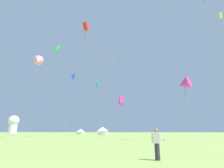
% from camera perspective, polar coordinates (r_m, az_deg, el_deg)
% --- Properties ---
extents(kite_cyan_diamond, '(2.04, 2.76, 19.75)m').
position_cam_1_polar(kite_cyan_diamond, '(66.56, -4.87, -0.30)').
color(kite_cyan_diamond, '#1EB7CC').
rests_on(kite_cyan_diamond, ground).
extents(kite_magenta_box, '(2.32, 2.79, 11.98)m').
position_cam_1_polar(kite_magenta_box, '(55.44, 2.96, -5.32)').
color(kite_magenta_box, '#E02DA3').
rests_on(kite_magenta_box, ground).
extents(kite_green_box, '(2.61, 1.90, 31.02)m').
position_cam_1_polar(kite_green_box, '(66.82, -17.04, 10.81)').
color(kite_green_box, green).
rests_on(kite_green_box, ground).
extents(kite_pink_parafoil, '(1.86, 2.06, 24.65)m').
position_cam_1_polar(kite_pink_parafoil, '(60.85, -0.13, 7.00)').
color(kite_pink_parafoil, pink).
rests_on(kite_pink_parafoil, ground).
extents(kite_red_box, '(2.43, 2.33, 32.78)m').
position_cam_1_polar(kite_red_box, '(55.64, -8.38, 17.83)').
color(kite_red_box, red).
rests_on(kite_red_box, ground).
extents(kite_yellow_diamond, '(2.13, 2.00, 27.32)m').
position_cam_1_polar(kite_yellow_diamond, '(48.31, 31.82, 17.32)').
color(kite_yellow_diamond, yellow).
rests_on(kite_yellow_diamond, ground).
extents(kite_blue_diamond, '(1.84, 2.73, 20.98)m').
position_cam_1_polar(kite_blue_diamond, '(62.65, -12.36, 2.25)').
color(kite_blue_diamond, blue).
rests_on(kite_blue_diamond, ground).
extents(kite_magenta_delta, '(3.18, 3.28, 11.18)m').
position_cam_1_polar(kite_magenta_delta, '(34.83, 22.19, 0.08)').
color(kite_magenta_delta, '#E02DA3').
rests_on(kite_magenta_delta, ground).
extents(kite_pink_delta, '(3.30, 3.60, 18.59)m').
position_cam_1_polar(kite_pink_delta, '(44.45, -22.67, 6.78)').
color(kite_pink_delta, pink).
rests_on(kite_pink_delta, ground).
extents(person_spectator, '(0.57, 0.28, 1.73)m').
position_cam_1_polar(person_spectator, '(10.97, 14.22, -18.30)').
color(person_spectator, '#2D2D33').
rests_on(person_spectator, ground).
extents(festival_tent_left, '(3.68, 3.68, 2.39)m').
position_cam_1_polar(festival_tent_left, '(82.26, -10.07, -14.76)').
color(festival_tent_left, white).
rests_on(festival_tent_left, ground).
extents(festival_tent_right, '(4.99, 4.99, 3.24)m').
position_cam_1_polar(festival_tent_right, '(80.09, -3.04, -14.62)').
color(festival_tent_right, white).
rests_on(festival_tent_right, ground).
extents(observatory_dome, '(6.40, 6.40, 10.80)m').
position_cam_1_polar(observatory_dome, '(127.88, -29.12, -10.99)').
color(observatory_dome, white).
rests_on(observatory_dome, ground).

